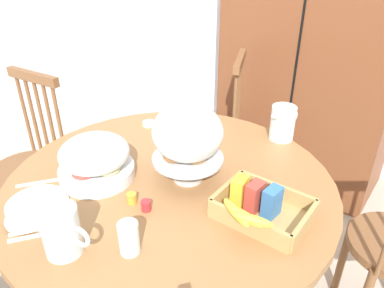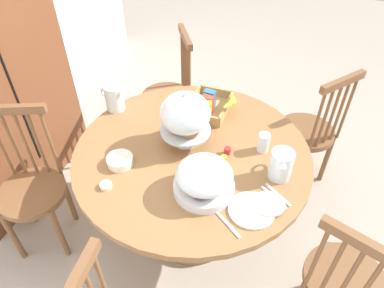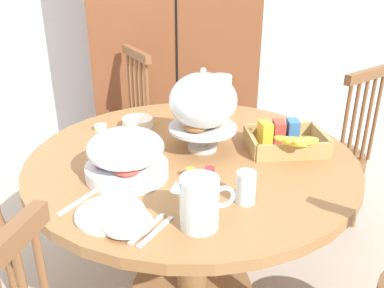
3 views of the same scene
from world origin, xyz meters
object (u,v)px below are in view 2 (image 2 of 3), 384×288
object	(u,v)px
windsor_chair_by_cabinet	(33,190)
china_plate_small	(269,204)
milk_pitcher	(114,98)
dining_table	(192,174)
cereal_bowl	(120,161)
cereal_basket	(211,105)
windsor_chair_near_window	(170,97)
windsor_chair_far_side	(343,284)
china_plate_large	(252,210)
fruit_platter_covered	(204,179)
butter_dish	(106,186)
windsor_chair_host_seat	(308,133)
orange_juice_pitcher	(281,166)
drinking_glass	(264,142)
pastry_stand_with_dome	(185,115)

from	to	relation	value
windsor_chair_by_cabinet	china_plate_small	world-z (taller)	windsor_chair_by_cabinet
milk_pitcher	dining_table	bearing A→B (deg)	-109.31
china_plate_small	cereal_bowl	xyz separation A→B (m)	(0.01, 0.80, 0.01)
dining_table	cereal_basket	xyz separation A→B (m)	(0.38, 0.01, 0.24)
windsor_chair_near_window	windsor_chair_by_cabinet	world-z (taller)	same
windsor_chair_by_cabinet	milk_pitcher	bearing A→B (deg)	-27.65
windsor_chair_far_side	cereal_bowl	world-z (taller)	windsor_chair_far_side
china_plate_large	china_plate_small	world-z (taller)	china_plate_small
windsor_chair_by_cabinet	fruit_platter_covered	distance (m)	1.11
cereal_basket	china_plate_small	xyz separation A→B (m)	(-0.62, -0.49, -0.03)
dining_table	butter_dish	size ratio (longest dim) A/B	21.92
windsor_chair_near_window	windsor_chair_far_side	xyz separation A→B (m)	(-1.16, -1.39, 0.00)
windsor_chair_host_seat	china_plate_small	distance (m)	1.03
fruit_platter_covered	butter_dish	distance (m)	0.49
dining_table	butter_dish	distance (m)	0.54
windsor_chair_far_side	orange_juice_pitcher	bearing A→B (deg)	52.44
orange_juice_pitcher	drinking_glass	bearing A→B (deg)	35.83
pastry_stand_with_dome	china_plate_small	xyz separation A→B (m)	(-0.28, -0.53, -0.18)
pastry_stand_with_dome	cereal_basket	size ratio (longest dim) A/B	1.09
windsor_chair_by_cabinet	orange_juice_pitcher	world-z (taller)	windsor_chair_by_cabinet
cereal_bowl	drinking_glass	world-z (taller)	drinking_glass
windsor_chair_by_cabinet	fruit_platter_covered	bearing A→B (deg)	-83.92
orange_juice_pitcher	fruit_platter_covered	bearing A→B (deg)	124.55
windsor_chair_by_cabinet	orange_juice_pitcher	bearing A→B (deg)	-76.14
windsor_chair_near_window	windsor_chair_far_side	world-z (taller)	same
milk_pitcher	china_plate_large	bearing A→B (deg)	-116.66
cereal_bowl	china_plate_small	bearing A→B (deg)	-90.79
pastry_stand_with_dome	fruit_platter_covered	xyz separation A→B (m)	(-0.30, -0.21, -0.11)
pastry_stand_with_dome	cereal_basket	bearing A→B (deg)	-7.21
china_plate_large	cereal_bowl	bearing A→B (deg)	84.72
cereal_basket	windsor_chair_by_cabinet	bearing A→B (deg)	130.48
windsor_chair_by_cabinet	pastry_stand_with_dome	xyz separation A→B (m)	(0.41, -0.83, 0.49)
dining_table	orange_juice_pitcher	xyz separation A→B (m)	(-0.02, -0.48, 0.26)
cereal_bowl	milk_pitcher	bearing A→B (deg)	31.64
dining_table	drinking_glass	world-z (taller)	drinking_glass
milk_pitcher	butter_dish	size ratio (longest dim) A/B	3.27
milk_pitcher	windsor_chair_far_side	bearing A→B (deg)	-110.24
orange_juice_pitcher	milk_pitcher	xyz separation A→B (m)	(0.23, 1.07, 0.00)
windsor_chair_host_seat	milk_pitcher	bearing A→B (deg)	114.03
orange_juice_pitcher	butter_dish	size ratio (longest dim) A/B	3.31
windsor_chair_host_seat	butter_dish	distance (m)	1.49
pastry_stand_with_dome	drinking_glass	distance (m)	0.45
windsor_chair_far_side	china_plate_small	world-z (taller)	windsor_chair_far_side
dining_table	drinking_glass	size ratio (longest dim) A/B	11.96
orange_juice_pitcher	cereal_basket	size ratio (longest dim) A/B	0.63
windsor_chair_host_seat	cereal_basket	xyz separation A→B (m)	(-0.36, 0.62, 0.33)
windsor_chair_near_window	dining_table	bearing A→B (deg)	-149.11
cereal_basket	butter_dish	distance (m)	0.84
windsor_chair_host_seat	cereal_bowl	xyz separation A→B (m)	(-0.96, 0.93, 0.31)
pastry_stand_with_dome	china_plate_small	bearing A→B (deg)	-118.23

